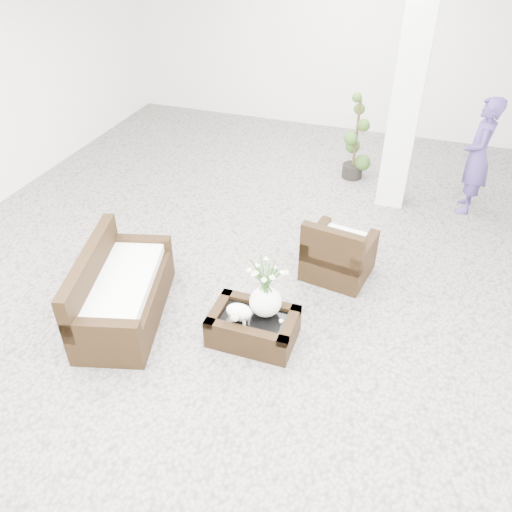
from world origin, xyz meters
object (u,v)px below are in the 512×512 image
(coffee_table, at_px, (253,328))
(topiary, at_px, (356,137))
(armchair, at_px, (340,247))
(loveseat, at_px, (123,286))

(coffee_table, bearing_deg, topiary, 85.83)
(armchair, xyz_separation_m, loveseat, (-2.09, -1.56, 0.02))
(armchair, bearing_deg, topiary, -74.28)
(armchair, bearing_deg, coffee_table, 76.01)
(coffee_table, height_order, armchair, armchair)
(armchair, height_order, loveseat, loveseat)
(coffee_table, distance_m, topiary, 4.19)
(coffee_table, xyz_separation_m, topiary, (0.30, 4.15, 0.55))
(loveseat, distance_m, topiary, 4.63)
(coffee_table, height_order, topiary, topiary)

